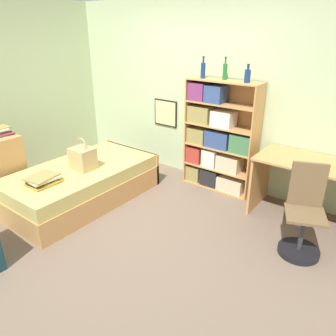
% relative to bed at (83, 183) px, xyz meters
% --- Properties ---
extents(ground_plane, '(14.00, 14.00, 0.00)m').
position_rel_bed_xyz_m(ground_plane, '(0.73, -0.02, -0.24)').
color(ground_plane, '#756051').
extents(wall_back, '(10.00, 0.09, 2.60)m').
position_rel_bed_xyz_m(wall_back, '(0.72, 1.67, 1.06)').
color(wall_back, beige).
rests_on(wall_back, ground_plane).
extents(wall_left, '(0.06, 10.00, 2.60)m').
position_rel_bed_xyz_m(wall_left, '(-1.58, -0.02, 1.06)').
color(wall_left, beige).
rests_on(wall_left, ground_plane).
extents(bed, '(1.08, 2.02, 0.48)m').
position_rel_bed_xyz_m(bed, '(0.00, 0.00, 0.00)').
color(bed, tan).
rests_on(bed, ground_plane).
extents(handbag, '(0.30, 0.25, 0.43)m').
position_rel_bed_xyz_m(handbag, '(0.07, -0.01, 0.39)').
color(handbag, tan).
rests_on(handbag, bed).
extents(book_stack_on_bed, '(0.33, 0.39, 0.10)m').
position_rel_bed_xyz_m(book_stack_on_bed, '(0.04, -0.60, 0.29)').
color(book_stack_on_bed, '#427A4C').
rests_on(book_stack_on_bed, bed).
extents(dresser, '(0.54, 0.48, 0.90)m').
position_rel_bed_xyz_m(dresser, '(-0.89, -0.64, 0.21)').
color(dresser, tan).
rests_on(dresser, ground_plane).
extents(bookcase, '(1.04, 0.33, 1.56)m').
position_rel_bed_xyz_m(bookcase, '(1.23, 1.45, 0.47)').
color(bookcase, tan).
rests_on(bookcase, ground_plane).
extents(bottle_green, '(0.06, 0.06, 0.29)m').
position_rel_bed_xyz_m(bottle_green, '(0.98, 1.42, 1.43)').
color(bottle_green, navy).
rests_on(bottle_green, bookcase).
extents(bottle_brown, '(0.06, 0.06, 0.29)m').
position_rel_bed_xyz_m(bottle_brown, '(1.27, 1.48, 1.43)').
color(bottle_brown, '#1E6B2D').
rests_on(bottle_brown, bookcase).
extents(bottle_clear, '(0.08, 0.08, 0.23)m').
position_rel_bed_xyz_m(bottle_clear, '(1.62, 1.43, 1.41)').
color(bottle_clear, navy).
rests_on(bottle_clear, bookcase).
extents(desk, '(1.36, 0.67, 0.78)m').
position_rel_bed_xyz_m(desk, '(2.65, 1.28, 0.31)').
color(desk, tan).
rests_on(desk, ground_plane).
extents(desk_chair, '(0.50, 0.50, 0.97)m').
position_rel_bed_xyz_m(desk_chair, '(2.73, 0.63, 0.09)').
color(desk_chair, black).
rests_on(desk_chair, ground_plane).
extents(waste_bin, '(0.25, 0.25, 0.26)m').
position_rel_bed_xyz_m(waste_bin, '(2.59, 1.22, -0.11)').
color(waste_bin, '#B7B2A8').
rests_on(waste_bin, ground_plane).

